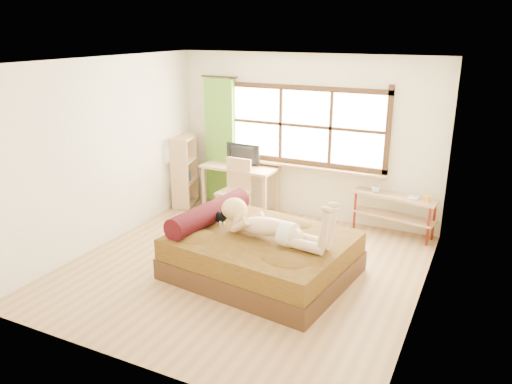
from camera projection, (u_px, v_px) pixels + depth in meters
The scene contains 18 objects.
floor at pixel (243, 268), 6.71m from camera, with size 4.50×4.50×0.00m, color #9E754C.
ceiling at pixel (241, 61), 5.86m from camera, with size 4.50×4.50×0.00m, color white.
wall_back at pixel (305, 138), 8.20m from camera, with size 4.50×4.50×0.00m, color silver.
wall_front at pixel (124, 235), 4.36m from camera, with size 4.50×4.50×0.00m, color silver.
wall_left at pixel (105, 153), 7.22m from camera, with size 4.50×4.50×0.00m, color silver.
wall_right at pixel (428, 197), 5.35m from camera, with size 4.50×4.50×0.00m, color silver.
window at pixel (305, 129), 8.13m from camera, with size 2.80×0.16×1.46m.
curtain at pixel (220, 142), 8.81m from camera, with size 0.55×0.10×2.20m, color #599127.
bed at pixel (259, 253), 6.48m from camera, with size 2.39×2.01×0.83m.
woman at pixel (271, 215), 6.17m from camera, with size 1.53×0.44×0.65m, color #D3AA88, non-canonical shape.
kitten at pixel (217, 215), 6.72m from camera, with size 0.33×0.13×0.26m, color black, non-canonical shape.
desk at pixel (240, 172), 8.59m from camera, with size 1.32×0.64×0.82m.
monitor at pixel (241, 155), 8.54m from camera, with size 0.63×0.08×0.37m, color black.
chair at pixel (236, 186), 8.29m from camera, with size 0.47×0.47×1.02m.
pipe_shelf at pixel (395, 206), 7.67m from camera, with size 1.31×0.54×0.72m.
cup at pixel (376, 189), 7.74m from camera, with size 0.14×0.14×0.11m, color gray.
book at pixel (408, 196), 7.54m from camera, with size 0.17×0.23×0.02m, color gray.
bookshelf at pixel (184, 171), 8.87m from camera, with size 0.44×0.61×1.27m.
Camera 1 is at (2.80, -5.36, 3.08)m, focal length 35.00 mm.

